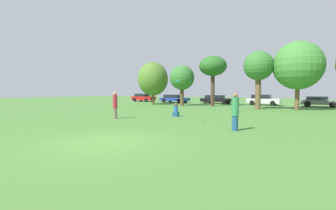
# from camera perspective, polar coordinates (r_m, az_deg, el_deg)

# --- Properties ---
(ground_plane) EXTENTS (120.00, 120.00, 0.00)m
(ground_plane) POSITION_cam_1_polar(r_m,az_deg,el_deg) (9.36, -14.08, -8.20)
(ground_plane) COLOR #477A33
(person_thrower) EXTENTS (0.29, 0.29, 1.79)m
(person_thrower) POSITION_cam_1_polar(r_m,az_deg,el_deg) (16.86, -11.90, 0.09)
(person_thrower) COLOR #726651
(person_thrower) RESTS_ON ground
(person_catcher) EXTENTS (0.33, 0.33, 1.75)m
(person_catcher) POSITION_cam_1_polar(r_m,az_deg,el_deg) (11.94, 14.98, -1.44)
(person_catcher) COLOR navy
(person_catcher) RESTS_ON ground
(frisbee) EXTENTS (0.28, 0.27, 0.14)m
(frisbee) POSITION_cam_1_polar(r_m,az_deg,el_deg) (13.50, 2.34, 5.48)
(frisbee) COLOR #19B2D8
(bystander_sitting) EXTENTS (0.39, 0.33, 0.98)m
(bystander_sitting) POSITION_cam_1_polar(r_m,az_deg,el_deg) (17.88, 1.80, -1.32)
(bystander_sitting) COLOR navy
(bystander_sitting) RESTS_ON ground
(tree_0) EXTENTS (4.01, 4.01, 5.60)m
(tree_0) POSITION_cam_1_polar(r_m,az_deg,el_deg) (33.58, -3.44, 5.91)
(tree_0) COLOR brown
(tree_0) RESTS_ON ground
(tree_1) EXTENTS (2.98, 2.98, 4.91)m
(tree_1) POSITION_cam_1_polar(r_m,az_deg,el_deg) (30.72, 3.20, 6.14)
(tree_1) COLOR brown
(tree_1) RESTS_ON ground
(tree_2) EXTENTS (3.26, 3.26, 5.95)m
(tree_2) POSITION_cam_1_polar(r_m,az_deg,el_deg) (30.59, 10.13, 8.56)
(tree_2) COLOR #473323
(tree_2) RESTS_ON ground
(tree_3) EXTENTS (2.89, 2.89, 5.74)m
(tree_3) POSITION_cam_1_polar(r_m,az_deg,el_deg) (26.52, 19.83, 8.18)
(tree_3) COLOR brown
(tree_3) RESTS_ON ground
(tree_4) EXTENTS (4.56, 4.56, 6.49)m
(tree_4) POSITION_cam_1_polar(r_m,az_deg,el_deg) (26.92, 27.40, 7.95)
(tree_4) COLOR brown
(tree_4) RESTS_ON ground
(parked_car_red) EXTENTS (3.93, 2.01, 1.32)m
(parked_car_red) POSITION_cam_1_polar(r_m,az_deg,el_deg) (42.68, -5.66, 1.72)
(parked_car_red) COLOR red
(parked_car_red) RESTS_ON ground
(parked_car_blue) EXTENTS (4.46, 2.09, 1.22)m
(parked_car_blue) POSITION_cam_1_polar(r_m,az_deg,el_deg) (38.77, 1.37, 1.53)
(parked_car_blue) COLOR #1E389E
(parked_car_blue) RESTS_ON ground
(parked_car_black) EXTENTS (4.46, 2.02, 1.20)m
(parked_car_black) POSITION_cam_1_polar(r_m,az_deg,el_deg) (36.37, 10.87, 1.33)
(parked_car_black) COLOR black
(parked_car_black) RESTS_ON ground
(parked_car_white) EXTENTS (3.96, 1.97, 1.33)m
(parked_car_white) POSITION_cam_1_polar(r_m,az_deg,el_deg) (33.96, 20.73, 1.12)
(parked_car_white) COLOR silver
(parked_car_white) RESTS_ON ground
(parked_car_grey) EXTENTS (3.88, 1.91, 1.18)m
(parked_car_grey) POSITION_cam_1_polar(r_m,az_deg,el_deg) (33.06, 31.08, 0.73)
(parked_car_grey) COLOR slate
(parked_car_grey) RESTS_ON ground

